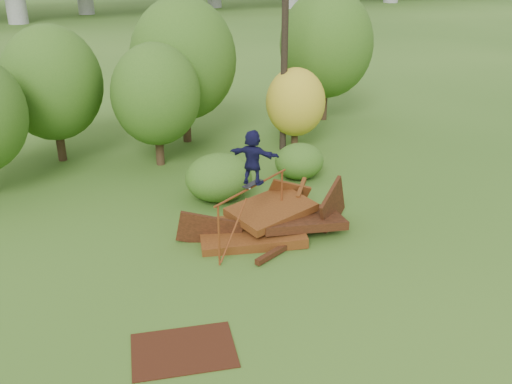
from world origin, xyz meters
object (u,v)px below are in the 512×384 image
skater (253,157)px  utility_pole (285,24)px  flat_plate (184,350)px  scrap_pile (271,222)px

skater → utility_pole: size_ratio=0.15×
flat_plate → utility_pole: (8.80, 10.54, 5.28)m
scrap_pile → flat_plate: (-4.45, -3.91, -0.38)m
scrap_pile → flat_plate: size_ratio=2.48×
flat_plate → utility_pole: bearing=50.1°
scrap_pile → skater: (-0.80, -0.29, 2.34)m
scrap_pile → flat_plate: 5.93m
scrap_pile → utility_pole: size_ratio=0.53×
utility_pole → flat_plate: bearing=-129.9°
skater → utility_pole: bearing=-78.1°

